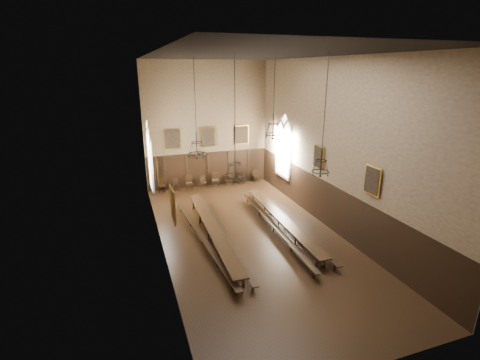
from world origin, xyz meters
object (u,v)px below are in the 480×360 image
bench_right_inner (273,227)px  chair_6 (241,180)px  chandelier_front_right (321,163)px  chair_3 (203,184)px  table_left (213,233)px  bench_left_outer (202,239)px  bench_left_inner (227,238)px  chair_1 (176,187)px  chair_5 (229,181)px  chandelier_back_right (273,129)px  chandelier_front_left (235,167)px  chair_7 (256,178)px  bench_right_outer (293,225)px  chair_2 (189,185)px  chandelier_back_left (197,148)px  chair_0 (162,188)px  chair_4 (215,182)px  table_right (282,224)px

bench_right_inner → chair_6: chair_6 is taller
chandelier_front_right → chair_3: bearing=102.9°
table_left → bench_left_outer: size_ratio=0.99×
bench_left_inner → chair_1: (-1.15, 8.76, 0.01)m
chair_5 → chandelier_back_right: bearing=-69.2°
bench_left_outer → chair_3: (2.06, 8.47, -0.02)m
bench_left_inner → chandelier_front_right: chandelier_front_right is taller
bench_left_inner → chair_6: 9.57m
chandelier_back_right → chandelier_front_left: bearing=-127.5°
chair_7 → bench_right_outer: bearing=-99.3°
chair_2 → chair_5: bearing=3.2°
bench_right_outer → chair_5: 8.59m
bench_right_outer → chandelier_front_left: 6.57m
chair_7 → chandelier_back_left: (-5.84, -6.36, 4.17)m
chair_0 → chair_7: 7.14m
chair_1 → chair_0: bearing=166.5°
chair_4 → chair_6: size_ratio=1.04×
chair_3 → chair_0: bearing=173.2°
chair_4 → chair_6: (2.04, -0.02, -0.01)m
bench_right_outer → chandelier_front_right: (-0.40, -2.90, 4.29)m
chair_2 → chandelier_front_right: chandelier_front_right is taller
chair_4 → chair_6: chair_4 is taller
chair_1 → chandelier_back_left: bearing=-98.4°
bench_left_outer → chandelier_back_right: (4.87, 2.56, 4.84)m
chair_6 → chandelier_front_right: (-0.37, -11.45, 4.25)m
chair_4 → chandelier_back_left: chandelier_back_left is taller
chair_5 → chandelier_front_left: chandelier_front_left is taller
chair_2 → chair_4: size_ratio=1.01×
chandelier_front_right → chandelier_back_right: bearing=87.9°
chair_1 → chandelier_back_left: 7.63m
table_right → chair_2: (-3.47, 8.33, -0.04)m
chair_6 → chair_1: bearing=-161.2°
chair_6 → chandelier_back_left: bearing=-107.6°
bench_right_outer → chair_3: 9.00m
bench_left_inner → chair_7: (4.98, 8.75, 0.03)m
chair_1 → chair_6: 4.96m
chandelier_back_left → chandelier_back_right: bearing=5.2°
table_right → chandelier_back_right: chandelier_back_right is taller
chair_4 → chair_5: size_ratio=1.14×
chair_0 → chair_5: 4.99m
chair_2 → chandelier_back_left: size_ratio=0.21×
chair_2 → chair_7: chair_2 is taller
chair_4 → chair_7: bearing=7.8°
table_left → chandelier_front_left: bearing=-84.5°
chair_5 → chair_2: bearing=-167.4°
bench_right_inner → chair_4: chair_4 is taller
chair_7 → bench_left_outer: bearing=-127.8°
table_left → chair_7: size_ratio=10.21×
chair_4 → chair_6: 2.04m
chandelier_front_right → chair_0: bearing=116.0°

